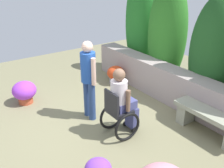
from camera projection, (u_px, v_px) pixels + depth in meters
ground_plane at (99, 125)px, 5.09m from camera, size 10.02×10.02×0.00m
stone_retaining_wall at (168, 84)px, 5.95m from camera, size 5.03×0.47×0.80m
hedge_backdrop at (197, 43)px, 5.71m from camera, size 4.97×1.01×3.02m
stone_bench at (209, 120)px, 4.69m from camera, size 1.40×0.39×0.48m
person_in_wheelchair at (121, 105)px, 4.59m from camera, size 0.53×0.66×1.33m
person_standing_companion at (89, 76)px, 4.98m from camera, size 0.49×0.30×1.64m
flower_pot_purple_near at (24, 92)px, 5.81m from camera, size 0.54×0.54×0.54m
flower_pot_terracotta_by_wall at (116, 75)px, 6.82m from camera, size 0.46×0.46×0.50m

